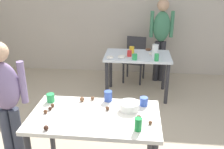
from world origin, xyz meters
TOP-DOWN VIEW (x-y plane):
  - wall_back at (0.00, 3.20)m, footprint 6.40×0.10m
  - dining_table_near at (-0.04, 0.03)m, footprint 1.28×0.73m
  - dining_table_far at (0.36, 2.03)m, footprint 1.11×0.68m
  - chair_far_table at (0.31, 2.73)m, footprint 0.47×0.47m
  - person_girl_near at (-0.96, 0.07)m, footprint 0.46×0.25m
  - person_adult_far at (0.79, 2.73)m, footprint 0.45×0.23m
  - mixing_bowl at (0.30, 0.17)m, footprint 0.21×0.21m
  - soda_can at (0.39, -0.19)m, footprint 0.07×0.07m
  - fork_near at (0.08, -0.01)m, footprint 0.17×0.02m
  - cup_near_0 at (0.45, 0.28)m, footprint 0.08×0.08m
  - cup_near_1 at (0.06, 0.34)m, footprint 0.09×0.09m
  - cup_near_2 at (-0.56, 0.25)m, footprint 0.09×0.09m
  - cake_ball_0 at (0.40, -0.01)m, footprint 0.05×0.05m
  - cake_ball_1 at (-0.22, 0.30)m, footprint 0.05×0.05m
  - cake_ball_2 at (-0.42, -0.27)m, footprint 0.05×0.05m
  - cake_ball_3 at (-0.50, 0.07)m, footprint 0.04×0.04m
  - cake_ball_4 at (0.50, -0.08)m, footprint 0.04×0.04m
  - cake_ball_5 at (-0.53, 0.01)m, footprint 0.04×0.04m
  - cake_ball_6 at (0.08, 0.14)m, footprint 0.04×0.04m
  - cake_ball_7 at (-0.11, 0.34)m, footprint 0.04×0.04m
  - cake_ball_8 at (-0.50, 0.14)m, footprint 0.04×0.04m
  - pitcher_far at (0.64, 1.92)m, footprint 0.10×0.10m
  - cup_far_0 at (0.32, 1.77)m, footprint 0.08×0.08m
  - cup_far_1 at (0.26, 2.11)m, footprint 0.08×0.08m
  - cup_far_2 at (0.23, 1.94)m, footprint 0.08×0.08m
  - cup_far_3 at (0.66, 1.75)m, footprint 0.07×0.07m
  - donut_far_0 at (0.10, 1.83)m, footprint 0.13×0.13m
  - donut_far_1 at (0.55, 2.32)m, footprint 0.10×0.10m
  - donut_far_2 at (-0.08, 1.79)m, footprint 0.11×0.11m
  - donut_far_3 at (0.61, 2.07)m, footprint 0.10×0.10m

SIDE VIEW (x-z plane):
  - chair_far_table at x=0.31m, z-range 0.06..0.93m
  - dining_table_far at x=0.36m, z-range 0.26..1.01m
  - dining_table_near at x=-0.04m, z-range 0.27..1.02m
  - fork_near at x=0.08m, z-range 0.75..0.76m
  - donut_far_3 at x=0.61m, z-range 0.75..0.78m
  - donut_far_1 at x=0.55m, z-range 0.75..0.78m
  - donut_far_2 at x=-0.08m, z-range 0.75..0.78m
  - cake_ball_4 at x=0.50m, z-range 0.75..0.79m
  - donut_far_0 at x=0.10m, z-range 0.75..0.79m
  - cake_ball_3 at x=-0.50m, z-range 0.75..0.79m
  - cake_ball_8 at x=-0.50m, z-range 0.75..0.79m
  - cake_ball_5 at x=-0.53m, z-range 0.75..0.79m
  - cake_ball_6 at x=0.08m, z-range 0.75..0.79m
  - cake_ball_7 at x=-0.11m, z-range 0.75..0.79m
  - cake_ball_2 at x=-0.42m, z-range 0.75..0.80m
  - cake_ball_0 at x=0.40m, z-range 0.75..0.80m
  - cake_ball_1 at x=-0.22m, z-range 0.75..0.80m
  - mixing_bowl at x=0.30m, z-range 0.75..0.83m
  - cup_near_2 at x=-0.56m, z-range 0.75..0.84m
  - cup_near_0 at x=0.45m, z-range 0.75..0.84m
  - cup_far_0 at x=0.32m, z-range 0.75..0.84m
  - cup_far_2 at x=0.23m, z-range 0.75..0.85m
  - cup_near_1 at x=0.06m, z-range 0.75..0.86m
  - cup_far_3 at x=0.66m, z-range 0.75..0.86m
  - cup_far_1 at x=0.26m, z-range 0.75..0.87m
  - soda_can at x=0.39m, z-range 0.75..0.87m
  - pitcher_far at x=0.64m, z-range 0.75..0.97m
  - person_girl_near at x=-0.96m, z-range 0.14..1.59m
  - person_adult_far at x=0.79m, z-range 0.17..1.77m
  - wall_back at x=0.00m, z-range 0.00..2.60m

